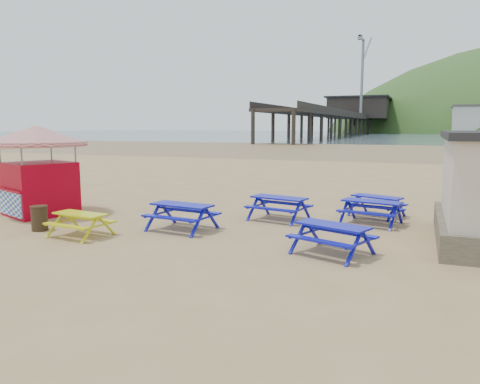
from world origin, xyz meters
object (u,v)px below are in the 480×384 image
at_px(picnic_table_yellow, 81,225).
at_px(litter_bin, 39,218).
at_px(picnic_table_blue_b, 377,206).
at_px(ice_cream_kiosk, 38,159).
at_px(picnic_table_blue_a, 279,208).

height_order(picnic_table_yellow, litter_bin, litter_bin).
relative_size(picnic_table_blue_b, ice_cream_kiosk, 0.45).
relative_size(ice_cream_kiosk, litter_bin, 6.09).
relative_size(picnic_table_blue_a, litter_bin, 2.81).
relative_size(picnic_table_blue_b, litter_bin, 2.76).
distance_m(picnic_table_yellow, ice_cream_kiosk, 4.77).
bearing_deg(ice_cream_kiosk, picnic_table_blue_a, 36.28).
bearing_deg(picnic_table_blue_a, picnic_table_blue_b, 43.15).
xyz_separation_m(picnic_table_blue_b, ice_cream_kiosk, (-11.84, -4.14, 1.72)).
bearing_deg(litter_bin, picnic_table_blue_b, 32.82).
bearing_deg(picnic_table_yellow, picnic_table_blue_a, 50.73).
relative_size(picnic_table_blue_a, ice_cream_kiosk, 0.46).
bearing_deg(litter_bin, ice_cream_kiosk, 133.43).
distance_m(picnic_table_blue_b, ice_cream_kiosk, 12.66).
distance_m(picnic_table_blue_a, ice_cream_kiosk, 9.11).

